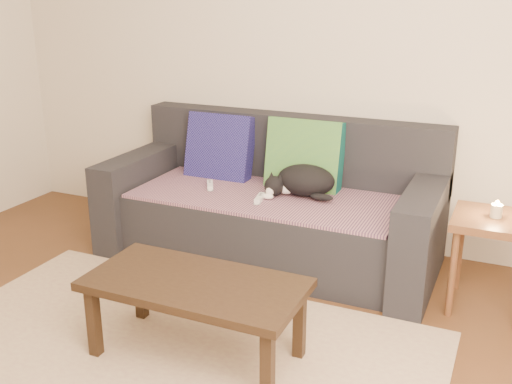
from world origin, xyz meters
TOP-DOWN VIEW (x-y plane):
  - back_wall at (0.00, 2.00)m, footprint 4.50×0.04m
  - sofa at (0.00, 1.57)m, footprint 2.10×0.94m
  - throw_blanket at (0.00, 1.48)m, footprint 1.66×0.74m
  - cushion_navy at (-0.46, 1.74)m, footprint 0.46×0.23m
  - cushion_green at (0.15, 1.74)m, footprint 0.49×0.21m
  - cat at (0.21, 1.56)m, footprint 0.45×0.33m
  - wii_remote_a at (-0.39, 1.46)m, footprint 0.11×0.15m
  - wii_remote_b at (0.00, 1.36)m, footprint 0.06×0.15m
  - side_table at (1.33, 1.39)m, footprint 0.42×0.42m
  - candle at (1.33, 1.39)m, footprint 0.06×0.06m
  - rug at (0.00, 0.15)m, footprint 2.50×1.80m
  - coffee_table at (0.13, 0.34)m, footprint 1.00×0.50m

SIDE VIEW (x-z plane):
  - rug at x=0.00m, z-range 0.00..0.01m
  - sofa at x=0.00m, z-range -0.13..0.74m
  - coffee_table at x=0.13m, z-range 0.15..0.55m
  - throw_blanket at x=0.00m, z-range 0.42..0.44m
  - side_table at x=1.33m, z-range 0.17..0.70m
  - wii_remote_a at x=-0.39m, z-range 0.44..0.47m
  - wii_remote_b at x=0.00m, z-range 0.44..0.47m
  - cat at x=0.21m, z-range 0.44..0.63m
  - candle at x=1.33m, z-range 0.52..0.61m
  - cushion_navy at x=-0.46m, z-range 0.39..0.87m
  - cushion_green at x=0.15m, z-range 0.38..0.88m
  - back_wall at x=0.00m, z-range 0.00..2.60m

